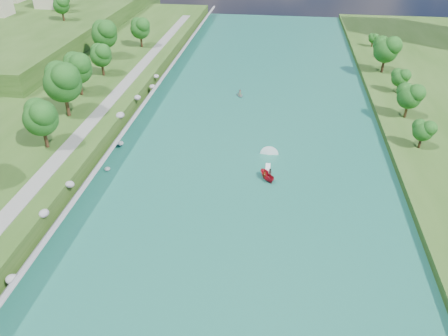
# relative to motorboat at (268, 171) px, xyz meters

# --- Properties ---
(ground) EXTENTS (260.00, 260.00, 0.00)m
(ground) POSITION_rel_motorboat_xyz_m (-4.31, -15.77, -0.72)
(ground) COLOR #2D5119
(ground) RESTS_ON ground
(river_water) EXTENTS (55.00, 240.00, 0.10)m
(river_water) POSITION_rel_motorboat_xyz_m (-4.31, 4.23, -0.67)
(river_water) COLOR #1B6A59
(river_water) RESTS_ON ground
(berm_west) EXTENTS (45.00, 240.00, 3.50)m
(berm_west) POSITION_rel_motorboat_xyz_m (-54.31, 4.23, 1.03)
(berm_west) COLOR #2D5119
(berm_west) RESTS_ON ground
(ridge_west) EXTENTS (60.00, 120.00, 9.00)m
(ridge_west) POSITION_rel_motorboat_xyz_m (-86.81, 79.23, 3.78)
(ridge_west) COLOR #2D5119
(ridge_west) RESTS_ON ground
(riprap_bank) EXTENTS (5.19, 236.00, 4.61)m
(riprap_bank) POSITION_rel_motorboat_xyz_m (-30.18, 3.15, 1.12)
(riprap_bank) COLOR slate
(riprap_bank) RESTS_ON ground
(riverside_path) EXTENTS (3.00, 200.00, 0.10)m
(riverside_path) POSITION_rel_motorboat_xyz_m (-36.81, 4.23, 2.83)
(riverside_path) COLOR gray
(riverside_path) RESTS_ON berm_west
(trees_west) EXTENTS (16.90, 148.38, 13.68)m
(trees_west) POSITION_rel_motorboat_xyz_m (-44.91, -5.65, 8.67)
(trees_west) COLOR #134913
(trees_west) RESTS_ON berm_west
(trees_east) EXTENTS (17.67, 136.84, 11.73)m
(trees_east) POSITION_rel_motorboat_xyz_m (31.29, 19.46, 5.30)
(trees_east) COLOR #134913
(trees_east) RESTS_ON berm_east
(motorboat) EXTENTS (3.60, 18.79, 1.98)m
(motorboat) POSITION_rel_motorboat_xyz_m (0.00, 0.00, 0.00)
(motorboat) COLOR #AA0D1C
(motorboat) RESTS_ON river_water
(raft) EXTENTS (2.72, 3.13, 1.70)m
(raft) POSITION_rel_motorboat_xyz_m (-8.72, 35.45, -0.24)
(raft) COLOR gray
(raft) RESTS_ON river_water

